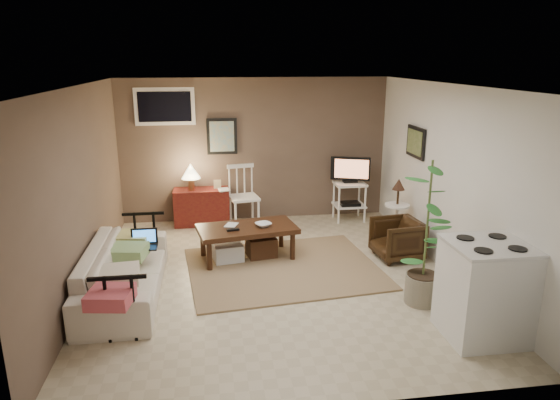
{
  "coord_description": "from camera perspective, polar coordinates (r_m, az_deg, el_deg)",
  "views": [
    {
      "loc": [
        -0.75,
        -5.82,
        2.71
      ],
      "look_at": [
        0.12,
        0.35,
        0.92
      ],
      "focal_mm": 32.0,
      "sensor_mm": 36.0,
      "label": 1
    }
  ],
  "objects": [
    {
      "name": "art_back",
      "position": [
        8.39,
        -6.65,
        7.24
      ],
      "size": [
        0.5,
        0.03,
        0.6
      ],
      "primitive_type": "cube",
      "color": "black"
    },
    {
      "name": "book_console",
      "position": [
        8.2,
        -7.08,
        1.84
      ],
      "size": [
        0.18,
        0.04,
        0.23
      ],
      "primitive_type": "imported",
      "rotation": [
        0.0,
        0.0,
        0.12
      ],
      "color": "#3B1D10",
      "rests_on": "red_console"
    },
    {
      "name": "spindle_chair",
      "position": [
        8.3,
        -4.17,
        0.28
      ],
      "size": [
        0.52,
        0.52,
        1.0
      ],
      "color": "white",
      "rests_on": "floor"
    },
    {
      "name": "bowl",
      "position": [
        6.82,
        -1.92,
        -2.2
      ],
      "size": [
        0.21,
        0.14,
        0.21
      ],
      "primitive_type": "imported",
      "rotation": [
        0.0,
        0.0,
        0.43
      ],
      "color": "#3B1D10",
      "rests_on": "coffee_table"
    },
    {
      "name": "red_console",
      "position": [
        8.43,
        -9.05,
        -0.39
      ],
      "size": [
        0.91,
        0.4,
        1.05
      ],
      "color": "maroon",
      "rests_on": "floor"
    },
    {
      "name": "tv_stand",
      "position": [
        8.57,
        7.99,
        1.46
      ],
      "size": [
        0.64,
        0.43,
        1.11
      ],
      "color": "white",
      "rests_on": "floor"
    },
    {
      "name": "sofa_pillows",
      "position": [
        5.85,
        -17.41,
        -6.94
      ],
      "size": [
        0.4,
        1.99,
        0.14
      ],
      "primitive_type": null,
      "color": "beige",
      "rests_on": "sofa"
    },
    {
      "name": "window",
      "position": [
        8.36,
        -13.04,
        10.36
      ],
      "size": [
        0.96,
        0.03,
        0.6
      ],
      "primitive_type": "cube",
      "color": "white"
    },
    {
      "name": "coffee_table",
      "position": [
        6.92,
        -3.84,
        -4.59
      ],
      "size": [
        1.43,
        0.91,
        0.5
      ],
      "color": "#3B1D10",
      "rests_on": "floor"
    },
    {
      "name": "art_right",
      "position": [
        7.58,
        15.26,
        6.39
      ],
      "size": [
        0.03,
        0.6,
        0.45
      ],
      "primitive_type": "cube",
      "color": "black"
    },
    {
      "name": "sofa_end_rails",
      "position": [
        6.12,
        -16.29,
        -7.36
      ],
      "size": [
        0.56,
        2.09,
        0.7
      ],
      "primitive_type": null,
      "color": "black",
      "rests_on": "floor"
    },
    {
      "name": "potted_plant",
      "position": [
        5.72,
        16.45,
        -3.13
      ],
      "size": [
        0.42,
        0.42,
        1.69
      ],
      "color": "gray",
      "rests_on": "floor"
    },
    {
      "name": "laptop",
      "position": [
        6.38,
        -15.26,
        -4.6
      ],
      "size": [
        0.32,
        0.23,
        0.22
      ],
      "color": "black",
      "rests_on": "sofa"
    },
    {
      "name": "stove",
      "position": [
        5.39,
        22.38,
        -9.54
      ],
      "size": [
        0.77,
        0.71,
        1.0
      ],
      "color": "silver",
      "rests_on": "floor"
    },
    {
      "name": "sofa",
      "position": [
        6.12,
        -17.46,
        -6.88
      ],
      "size": [
        0.61,
        2.09,
        0.82
      ],
      "primitive_type": "imported",
      "rotation": [
        0.0,
        0.0,
        1.57
      ],
      "color": "silver",
      "rests_on": "floor"
    },
    {
      "name": "armchair",
      "position": [
        7.13,
        13.25,
        -4.15
      ],
      "size": [
        0.62,
        0.66,
        0.62
      ],
      "primitive_type": "imported",
      "rotation": [
        0.0,
        0.0,
        -1.46
      ],
      "color": "black",
      "rests_on": "floor"
    },
    {
      "name": "side_table",
      "position": [
        7.65,
        13.28,
        -0.37
      ],
      "size": [
        0.37,
        0.37,
        0.99
      ],
      "color": "white",
      "rests_on": "floor"
    },
    {
      "name": "floor",
      "position": [
        6.46,
        -0.67,
        -8.81
      ],
      "size": [
        5.0,
        5.0,
        0.0
      ],
      "primitive_type": "plane",
      "color": "#C1B293",
      "rests_on": "ground"
    },
    {
      "name": "book_table",
      "position": [
        6.9,
        -6.23,
        -2.07
      ],
      "size": [
        0.15,
        0.07,
        0.21
      ],
      "primitive_type": "imported",
      "rotation": [
        0.0,
        0.0,
        -0.35
      ],
      "color": "#3B1D10",
      "rests_on": "coffee_table"
    },
    {
      "name": "rug",
      "position": [
        6.69,
        0.4,
        -7.8
      ],
      "size": [
        2.66,
        2.23,
        0.02
      ],
      "primitive_type": "cube",
      "rotation": [
        0.0,
        0.0,
        0.11
      ],
      "color": "#977A57",
      "rests_on": "floor"
    }
  ]
}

